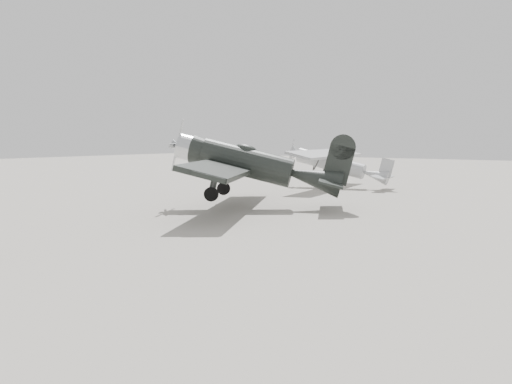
% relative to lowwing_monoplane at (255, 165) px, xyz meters
% --- Properties ---
extents(ground, '(160.00, 160.00, 0.00)m').
position_rel_lowwing_monoplane_xyz_m(ground, '(4.01, -8.07, -2.26)').
color(ground, '#9D958B').
rests_on(ground, ground).
extents(lowwing_monoplane, '(10.17, 12.80, 4.28)m').
position_rel_lowwing_monoplane_xyz_m(lowwing_monoplane, '(0.00, 0.00, 0.00)').
color(lowwing_monoplane, black).
rests_on(lowwing_monoplane, ground).
extents(highwing_monoplane, '(8.04, 11.31, 3.20)m').
position_rel_lowwing_monoplane_xyz_m(highwing_monoplane, '(-1.45, 12.58, -0.26)').
color(highwing_monoplane, '#B0B3B6').
rests_on(highwing_monoplane, ground).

